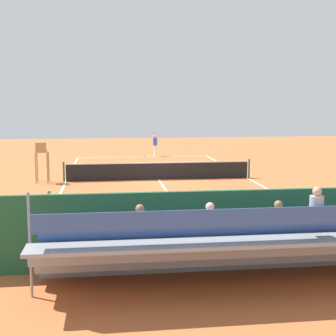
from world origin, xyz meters
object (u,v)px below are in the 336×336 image
object	(u,v)px
tennis_racket	(143,156)
line_judge	(45,225)
bleacher_stand	(238,245)
courtside_bench	(302,234)
tennis_net	(159,171)
tennis_ball_near	(141,160)
equipment_bag	(229,251)
tennis_player	(155,143)
umpire_chair	(42,158)

from	to	relation	value
tennis_racket	line_judge	bearing A→B (deg)	79.74
bleacher_stand	courtside_bench	world-z (taller)	bleacher_stand
tennis_net	tennis_ball_near	xyz separation A→B (m)	(0.32, -8.54, -0.47)
line_judge	tennis_ball_near	bearing A→B (deg)	-100.77
bleacher_stand	courtside_bench	distance (m)	3.27
courtside_bench	equipment_bag	world-z (taller)	courtside_bench
bleacher_stand	tennis_player	world-z (taller)	bleacher_stand
tennis_net	line_judge	bearing A→B (deg)	71.33
equipment_bag	tennis_ball_near	bearing A→B (deg)	-87.87
bleacher_stand	tennis_net	bearing A→B (deg)	-89.35
umpire_chair	equipment_bag	distance (m)	14.87
umpire_chair	tennis_racket	distance (m)	13.10
courtside_bench	line_judge	bearing A→B (deg)	-0.65
tennis_player	tennis_racket	distance (m)	1.41
equipment_bag	tennis_racket	size ratio (longest dim) A/B	1.64
equipment_bag	tennis_ball_near	size ratio (longest dim) A/B	13.64
tennis_player	tennis_racket	bearing A→B (deg)	4.51
courtside_bench	line_judge	xyz separation A→B (m)	(7.10, -0.08, 0.46)
tennis_ball_near	line_judge	world-z (taller)	line_judge
tennis_ball_near	courtside_bench	bearing A→B (deg)	97.73
equipment_bag	line_judge	size ratio (longest dim) A/B	0.47
tennis_net	umpire_chair	size ratio (longest dim) A/B	4.81
line_judge	bleacher_stand	bearing A→B (deg)	154.64
umpire_chair	line_judge	xyz separation A→B (m)	(-1.74, 13.02, -0.30)
tennis_net	courtside_bench	bearing A→B (deg)	101.24
umpire_chair	tennis_player	bearing A→B (deg)	-121.78
tennis_ball_near	line_judge	bearing A→B (deg)	79.23
courtside_bench	tennis_player	xyz separation A→B (m)	(1.68, -24.65, 0.46)
courtside_bench	tennis_racket	world-z (taller)	courtside_bench
tennis_racket	line_judge	xyz separation A→B (m)	(4.43, 24.49, 1.00)
courtside_bench	tennis_ball_near	distance (m)	22.01
umpire_chair	tennis_ball_near	world-z (taller)	umpire_chair
courtside_bench	tennis_ball_near	bearing A→B (deg)	-82.27
equipment_bag	line_judge	bearing A→B (deg)	-2.41
umpire_chair	line_judge	size ratio (longest dim) A/B	1.11
umpire_chair	tennis_player	distance (m)	13.60
tennis_player	line_judge	bearing A→B (deg)	77.57
tennis_player	line_judge	xyz separation A→B (m)	(5.42, 24.57, 0.00)
umpire_chair	equipment_bag	world-z (taller)	umpire_chair
courtside_bench	equipment_bag	bearing A→B (deg)	3.42
courtside_bench	tennis_ball_near	xyz separation A→B (m)	(2.96, -21.81, -0.53)
bleacher_stand	equipment_bag	world-z (taller)	bleacher_stand
tennis_racket	tennis_ball_near	bearing A→B (deg)	83.87
courtside_bench	tennis_player	size ratio (longest dim) A/B	0.93
tennis_ball_near	tennis_net	bearing A→B (deg)	92.16
bleacher_stand	line_judge	size ratio (longest dim) A/B	4.70
tennis_net	tennis_racket	size ratio (longest dim) A/B	18.74
tennis_net	equipment_bag	world-z (taller)	tennis_net
line_judge	courtside_bench	bearing A→B (deg)	179.35
tennis_net	tennis_player	distance (m)	11.43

